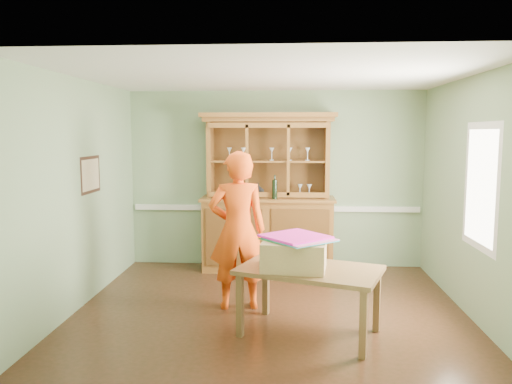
# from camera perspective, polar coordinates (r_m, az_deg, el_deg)

# --- Properties ---
(floor) EXTENTS (4.50, 4.50, 0.00)m
(floor) POSITION_cam_1_polar(r_m,az_deg,el_deg) (6.05, 1.63, -13.18)
(floor) COLOR #462516
(floor) RESTS_ON ground
(ceiling) EXTENTS (4.50, 4.50, 0.00)m
(ceiling) POSITION_cam_1_polar(r_m,az_deg,el_deg) (5.72, 1.72, 13.17)
(ceiling) COLOR white
(ceiling) RESTS_ON wall_back
(wall_back) EXTENTS (4.50, 0.00, 4.50)m
(wall_back) POSITION_cam_1_polar(r_m,az_deg,el_deg) (7.72, 2.22, 1.47)
(wall_back) COLOR gray
(wall_back) RESTS_ON floor
(wall_left) EXTENTS (0.00, 4.00, 4.00)m
(wall_left) POSITION_cam_1_polar(r_m,az_deg,el_deg) (6.23, -19.49, -0.19)
(wall_left) COLOR gray
(wall_left) RESTS_ON floor
(wall_right) EXTENTS (0.00, 4.00, 4.00)m
(wall_right) POSITION_cam_1_polar(r_m,az_deg,el_deg) (6.08, 23.39, -0.52)
(wall_right) COLOR gray
(wall_right) RESTS_ON floor
(wall_front) EXTENTS (4.50, 0.00, 4.50)m
(wall_front) POSITION_cam_1_polar(r_m,az_deg,el_deg) (3.75, 0.56, -4.17)
(wall_front) COLOR gray
(wall_front) RESTS_ON floor
(chair_rail) EXTENTS (4.41, 0.05, 0.08)m
(chair_rail) POSITION_cam_1_polar(r_m,az_deg,el_deg) (7.74, 2.20, -1.87)
(chair_rail) COLOR white
(chair_rail) RESTS_ON wall_back
(framed_map) EXTENTS (0.03, 0.60, 0.46)m
(framed_map) POSITION_cam_1_polar(r_m,az_deg,el_deg) (6.48, -18.35, 1.89)
(framed_map) COLOR #351E15
(framed_map) RESTS_ON wall_left
(window_panel) EXTENTS (0.03, 0.96, 1.36)m
(window_panel) POSITION_cam_1_polar(r_m,az_deg,el_deg) (5.78, 24.25, 0.58)
(window_panel) COLOR white
(window_panel) RESTS_ON wall_right
(china_hutch) EXTENTS (2.00, 0.66, 2.35)m
(china_hutch) POSITION_cam_1_polar(r_m,az_deg,el_deg) (7.52, 1.35, -2.71)
(china_hutch) COLOR olive
(china_hutch) RESTS_ON floor
(dining_table) EXTENTS (1.60, 1.26, 0.70)m
(dining_table) POSITION_cam_1_polar(r_m,az_deg,el_deg) (5.18, 6.14, -9.49)
(dining_table) COLOR brown
(dining_table) RESTS_ON floor
(cardboard_box) EXTENTS (0.68, 0.57, 0.29)m
(cardboard_box) POSITION_cam_1_polar(r_m,az_deg,el_deg) (5.06, 4.39, -7.19)
(cardboard_box) COLOR tan
(cardboard_box) RESTS_ON dining_table
(kite_stack) EXTENTS (0.78, 0.78, 0.04)m
(kite_stack) POSITION_cam_1_polar(r_m,az_deg,el_deg) (5.05, 4.78, -5.27)
(kite_stack) COLOR green
(kite_stack) RESTS_ON cardboard_box
(person) EXTENTS (0.75, 0.56, 1.86)m
(person) POSITION_cam_1_polar(r_m,az_deg,el_deg) (5.85, -2.12, -4.41)
(person) COLOR #F54D0F
(person) RESTS_ON floor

